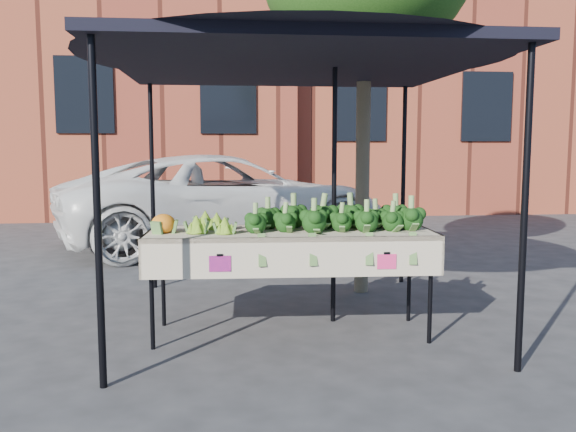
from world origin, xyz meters
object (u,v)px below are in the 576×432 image
object	(u,v)px
table	(290,283)
street_tree	(364,90)
vehicle	(224,80)
canopy	(295,173)

from	to	relation	value
table	street_tree	distance (m)	2.47
table	vehicle	bearing A→B (deg)	96.57
table	canopy	distance (m)	1.02
table	vehicle	size ratio (longest dim) A/B	0.45
table	street_tree	world-z (taller)	street_tree
vehicle	street_tree	bearing A→B (deg)	-175.31
canopy	street_tree	size ratio (longest dim) A/B	0.71
table	street_tree	size ratio (longest dim) A/B	0.55
table	vehicle	world-z (taller)	vehicle
canopy	street_tree	bearing A→B (deg)	49.82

